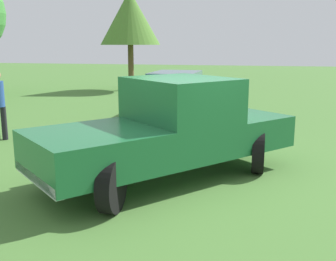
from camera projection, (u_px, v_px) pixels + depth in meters
name	position (u px, v px, depth m)	size (l,w,h in m)	color
ground_plane	(194.00, 177.00, 7.57)	(80.00, 80.00, 0.00)	#477533
pickup_truck	(174.00, 127.00, 7.37)	(4.90, 4.62, 1.83)	black
sedan_near	(174.00, 96.00, 13.77)	(4.84, 1.85, 1.49)	black
tree_side	(130.00, 18.00, 20.96)	(3.11, 3.11, 5.13)	brown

